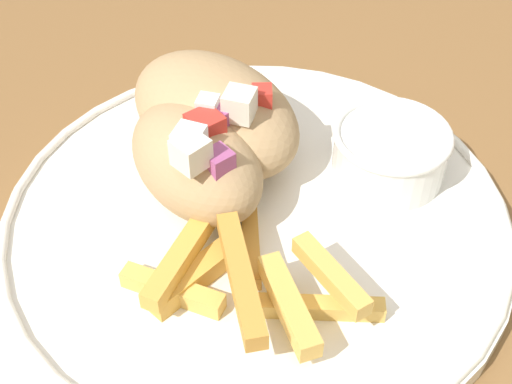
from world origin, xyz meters
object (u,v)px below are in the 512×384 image
fries_pile (240,278)px  sauce_ramekin (385,146)px  plate (256,220)px  pita_sandwich_far (215,113)px  pita_sandwich_near (196,160)px

fries_pile → sauce_ramekin: bearing=101.3°
plate → pita_sandwich_far: size_ratio=2.28×
pita_sandwich_far → pita_sandwich_near: bearing=-55.2°
pita_sandwich_near → plate: bearing=30.8°
plate → pita_sandwich_near: 0.05m
pita_sandwich_far → sauce_ramekin: size_ratio=1.82×
fries_pile → sauce_ramekin: size_ratio=1.55×
pita_sandwich_near → pita_sandwich_far: same height
pita_sandwich_far → fries_pile: (0.11, -0.06, -0.02)m
plate → pita_sandwich_near: bearing=-152.2°
pita_sandwich_near → pita_sandwich_far: (-0.03, 0.03, 0.00)m
plate → pita_sandwich_near: size_ratio=2.90×
pita_sandwich_far → fries_pile: 0.12m
plate → fries_pile: size_ratio=2.67×
pita_sandwich_near → pita_sandwich_far: 0.04m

